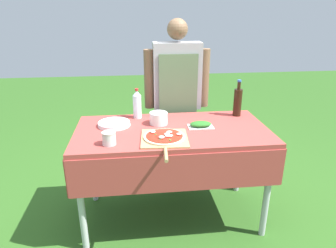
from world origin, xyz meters
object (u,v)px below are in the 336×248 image
object	(u,v)px
prep_table	(172,140)
mixing_tub	(159,118)
herb_container	(201,124)
plate_stack	(114,124)
water_bottle	(137,104)
person_cook	(177,92)
oil_bottle	(238,102)
sauce_jar	(109,139)
pizza_on_peel	(165,138)

from	to	relation	value
prep_table	mixing_tub	world-z (taller)	mixing_tub
mixing_tub	herb_container	bearing A→B (deg)	-18.15
herb_container	plate_stack	xyz separation A→B (m)	(-0.67, 0.11, -0.01)
mixing_tub	plate_stack	distance (m)	0.35
water_bottle	person_cook	bearing A→B (deg)	36.33
herb_container	water_bottle	bearing A→B (deg)	150.57
oil_bottle	water_bottle	world-z (taller)	oil_bottle
prep_table	water_bottle	xyz separation A→B (m)	(-0.26, 0.28, 0.22)
mixing_tub	sauce_jar	xyz separation A→B (m)	(-0.37, -0.35, -0.01)
herb_container	plate_stack	size ratio (longest dim) A/B	0.78
oil_bottle	sauce_jar	distance (m)	1.16
pizza_on_peel	person_cook	bearing A→B (deg)	79.52
oil_bottle	person_cook	bearing A→B (deg)	146.73
prep_table	person_cook	xyz separation A→B (m)	(0.11, 0.56, 0.23)
oil_bottle	herb_container	bearing A→B (deg)	-147.68
prep_table	mixing_tub	xyz separation A→B (m)	(-0.09, 0.12, 0.15)
prep_table	sauce_jar	bearing A→B (deg)	-152.73
oil_bottle	plate_stack	bearing A→B (deg)	-173.10
pizza_on_peel	sauce_jar	world-z (taller)	sauce_jar
person_cook	mixing_tub	bearing A→B (deg)	65.63
prep_table	mixing_tub	size ratio (longest dim) A/B	10.39
prep_table	oil_bottle	world-z (taller)	oil_bottle
pizza_on_peel	herb_container	size ratio (longest dim) A/B	2.61
mixing_tub	plate_stack	xyz separation A→B (m)	(-0.35, 0.00, -0.03)
prep_table	mixing_tub	bearing A→B (deg)	129.12
oil_bottle	plate_stack	size ratio (longest dim) A/B	1.23
prep_table	water_bottle	world-z (taller)	water_bottle
oil_bottle	herb_container	distance (m)	0.45
oil_bottle	mixing_tub	xyz separation A→B (m)	(-0.69, -0.13, -0.08)
mixing_tub	plate_stack	world-z (taller)	mixing_tub
person_cook	prep_table	bearing A→B (deg)	79.21
water_bottle	herb_container	xyz separation A→B (m)	(0.48, -0.27, -0.10)
mixing_tub	sauce_jar	world-z (taller)	mixing_tub
person_cook	herb_container	world-z (taller)	person_cook
herb_container	plate_stack	bearing A→B (deg)	170.91
person_cook	oil_bottle	size ratio (longest dim) A/B	5.11
person_cook	water_bottle	world-z (taller)	person_cook
plate_stack	sauce_jar	world-z (taller)	sauce_jar
mixing_tub	plate_stack	size ratio (longest dim) A/B	0.57
herb_container	plate_stack	distance (m)	0.68
person_cook	water_bottle	distance (m)	0.46
sauce_jar	water_bottle	bearing A→B (deg)	68.87
oil_bottle	pizza_on_peel	bearing A→B (deg)	-146.56
person_cook	mixing_tub	distance (m)	0.50
pizza_on_peel	plate_stack	world-z (taller)	pizza_on_peel
pizza_on_peel	herb_container	bearing A→B (deg)	38.63
plate_stack	herb_container	bearing A→B (deg)	-9.09
mixing_tub	sauce_jar	distance (m)	0.51
herb_container	mixing_tub	size ratio (longest dim) A/B	1.38
prep_table	oil_bottle	bearing A→B (deg)	22.34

